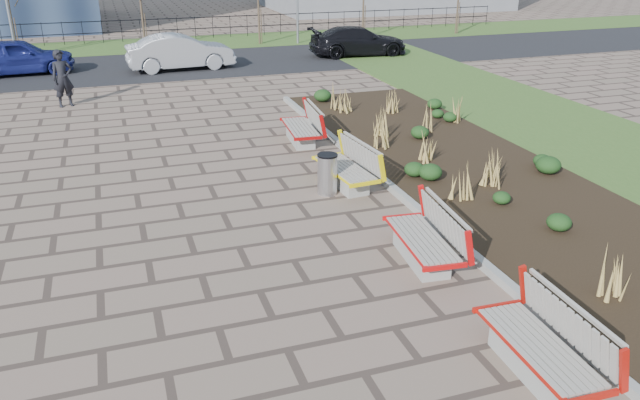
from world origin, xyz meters
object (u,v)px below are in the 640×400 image
object	(u,v)px
bench_d	(300,125)
pedestrian	(63,78)
bench_b	(422,236)
bench_c	(345,166)
litter_bin	(327,175)
bench_a	(539,342)
car_blue	(18,57)
car_black	(358,41)
car_silver	(180,52)

from	to	relation	value
bench_d	pedestrian	size ratio (longest dim) A/B	1.09
bench_b	pedestrian	distance (m)	15.31
bench_c	pedestrian	size ratio (longest dim) A/B	1.09
bench_d	litter_bin	distance (m)	3.90
bench_b	bench_c	xyz separation A→B (m)	(0.00, 3.86, 0.00)
bench_a	bench_d	size ratio (longest dim) A/B	1.00
bench_a	bench_d	bearing A→B (deg)	92.10
bench_c	car_blue	distance (m)	18.33
bench_b	car_black	world-z (taller)	car_black
bench_c	bench_a	bearing A→B (deg)	-95.16
car_blue	bench_b	bearing A→B (deg)	-160.52
bench_b	car_blue	xyz separation A→B (m)	(-8.45, 20.13, 0.26)
car_blue	car_silver	xyz separation A→B (m)	(6.58, -1.07, 0.01)
bench_c	litter_bin	world-z (taller)	bench_c
litter_bin	pedestrian	distance (m)	11.90
bench_d	bench_b	bearing A→B (deg)	-85.30
bench_a	litter_bin	world-z (taller)	bench_a
pedestrian	car_black	world-z (taller)	pedestrian
bench_a	bench_b	xyz separation A→B (m)	(0.00, 3.33, 0.00)
bench_a	litter_bin	size ratio (longest dim) A/B	2.29
bench_d	bench_c	bearing A→B (deg)	-85.30
bench_d	litter_bin	xyz separation A→B (m)	(-0.54, -3.86, -0.04)
car_silver	litter_bin	bearing A→B (deg)	-178.51
car_blue	car_black	bearing A→B (deg)	-94.49
bench_c	bench_d	xyz separation A→B (m)	(0.00, 3.56, 0.00)
bench_b	car_silver	world-z (taller)	car_silver
pedestrian	car_blue	xyz separation A→B (m)	(-2.01, 6.25, -0.20)
bench_a	bench_d	distance (m)	10.75
bench_b	litter_bin	distance (m)	3.60
bench_a	car_silver	bearing A→B (deg)	96.88
pedestrian	car_silver	size ratio (longest dim) A/B	0.42
litter_bin	car_silver	world-z (taller)	car_silver
bench_a	car_black	world-z (taller)	car_black
bench_c	car_black	size ratio (longest dim) A/B	0.44
litter_bin	car_silver	size ratio (longest dim) A/B	0.20
bench_b	bench_d	xyz separation A→B (m)	(0.00, 7.42, 0.00)
bench_a	car_silver	world-z (taller)	car_silver
car_silver	car_black	xyz separation A→B (m)	(8.61, 0.76, -0.06)
bench_b	car_silver	xyz separation A→B (m)	(-1.87, 19.06, 0.27)
litter_bin	pedestrian	size ratio (longest dim) A/B	0.48
bench_c	car_silver	bearing A→B (deg)	91.88
bench_c	pedestrian	bearing A→B (deg)	117.57
bench_a	car_silver	size ratio (longest dim) A/B	0.46
car_silver	pedestrian	bearing A→B (deg)	135.17
bench_a	pedestrian	world-z (taller)	pedestrian
pedestrian	bench_d	bearing A→B (deg)	-63.27
bench_b	car_black	size ratio (longest dim) A/B	0.44
bench_a	bench_d	xyz separation A→B (m)	(0.00, 10.75, 0.00)
litter_bin	bench_b	bearing A→B (deg)	-81.38
bench_c	car_blue	bearing A→B (deg)	112.30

